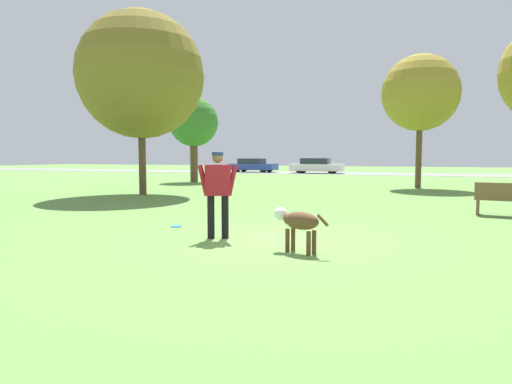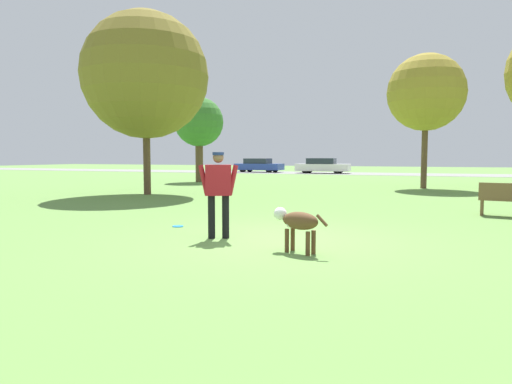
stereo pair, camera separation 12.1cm
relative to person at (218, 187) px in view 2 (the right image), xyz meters
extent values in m
plane|color=#608C42|center=(1.03, 0.27, -0.93)|extent=(120.00, 120.00, 0.00)
cube|color=gray|center=(1.03, 31.79, -0.93)|extent=(120.00, 6.00, 0.01)
cylinder|color=black|center=(0.12, 0.05, -0.54)|extent=(0.17, 0.17, 0.79)
cylinder|color=black|center=(-0.12, -0.05, -0.54)|extent=(0.17, 0.17, 0.79)
cube|color=maroon|center=(0.00, 0.00, 0.13)|extent=(0.52, 0.39, 0.56)
cylinder|color=maroon|center=(0.24, 0.11, 0.13)|extent=(0.22, 0.17, 0.56)
cylinder|color=maroon|center=(-0.24, -0.11, 0.13)|extent=(0.22, 0.17, 0.56)
sphere|color=brown|center=(0.00, 0.00, 0.54)|extent=(0.26, 0.26, 0.20)
cylinder|color=navy|center=(0.00, 0.00, 0.61)|extent=(0.27, 0.27, 0.05)
ellipsoid|color=brown|center=(1.73, -0.70, -0.43)|extent=(0.70, 0.48, 0.28)
ellipsoid|color=white|center=(1.57, -0.64, -0.48)|extent=(0.21, 0.24, 0.15)
sphere|color=white|center=(1.37, -0.56, -0.35)|extent=(0.27, 0.27, 0.21)
cylinder|color=brown|center=(1.52, -0.70, -0.75)|extent=(0.09, 0.09, 0.37)
cylinder|color=brown|center=(1.57, -0.56, -0.75)|extent=(0.09, 0.09, 0.37)
cylinder|color=brown|center=(1.89, -0.84, -0.75)|extent=(0.09, 0.09, 0.37)
cylinder|color=brown|center=(1.95, -0.70, -0.75)|extent=(0.09, 0.09, 0.37)
cylinder|color=brown|center=(2.11, -0.84, -0.39)|extent=(0.21, 0.12, 0.18)
cylinder|color=#268CE5|center=(-1.41, 0.92, -0.92)|extent=(0.23, 0.23, 0.02)
torus|color=#268CE5|center=(-1.41, 0.92, -0.92)|extent=(0.23, 0.23, 0.02)
cylinder|color=brown|center=(-9.01, 16.15, 0.27)|extent=(0.44, 0.44, 2.41)
sphere|color=#38752D|center=(-9.01, 16.15, 2.54)|extent=(2.84, 2.84, 2.84)
cylinder|color=brown|center=(3.28, 15.11, 0.61)|extent=(0.27, 0.27, 3.09)
sphere|color=olive|center=(3.28, 15.11, 3.48)|extent=(3.51, 3.51, 3.51)
cylinder|color=brown|center=(-6.76, 7.63, 0.46)|extent=(0.28, 0.28, 2.78)
sphere|color=olive|center=(-6.76, 7.63, 3.66)|extent=(4.84, 4.84, 4.84)
cube|color=#284293|center=(-11.33, 32.17, -0.42)|extent=(4.43, 2.00, 0.58)
cube|color=#232D38|center=(-11.46, 32.17, 0.10)|extent=(2.33, 1.66, 0.48)
cylinder|color=black|center=(-9.99, 32.90, -0.62)|extent=(0.64, 0.23, 0.63)
cylinder|color=black|center=(-10.05, 31.32, -0.62)|extent=(0.64, 0.23, 0.63)
cylinder|color=black|center=(-12.60, 33.01, -0.62)|extent=(0.64, 0.23, 0.63)
cylinder|color=black|center=(-12.67, 31.43, -0.62)|extent=(0.64, 0.23, 0.63)
cube|color=white|center=(-5.18, 31.53, -0.42)|extent=(4.60, 1.86, 0.61)
cube|color=#232D38|center=(-5.31, 31.53, 0.13)|extent=(2.40, 1.57, 0.49)
cylinder|color=black|center=(-3.82, 32.32, -0.63)|extent=(0.60, 0.21, 0.60)
cylinder|color=black|center=(-3.79, 30.78, -0.63)|extent=(0.60, 0.21, 0.60)
cylinder|color=black|center=(-6.56, 32.28, -0.63)|extent=(0.60, 0.21, 0.60)
cylinder|color=black|center=(-6.54, 30.74, -0.63)|extent=(0.60, 0.21, 0.60)
cube|color=brown|center=(5.45, 5.30, -0.52)|extent=(1.45, 0.62, 0.05)
cube|color=brown|center=(5.42, 5.12, -0.29)|extent=(1.39, 0.27, 0.40)
cube|color=brown|center=(4.84, 5.40, -0.74)|extent=(0.12, 0.36, 0.39)
camera|label=1|loc=(3.49, -7.50, 0.57)|focal=32.00mm
camera|label=2|loc=(3.60, -7.46, 0.57)|focal=32.00mm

